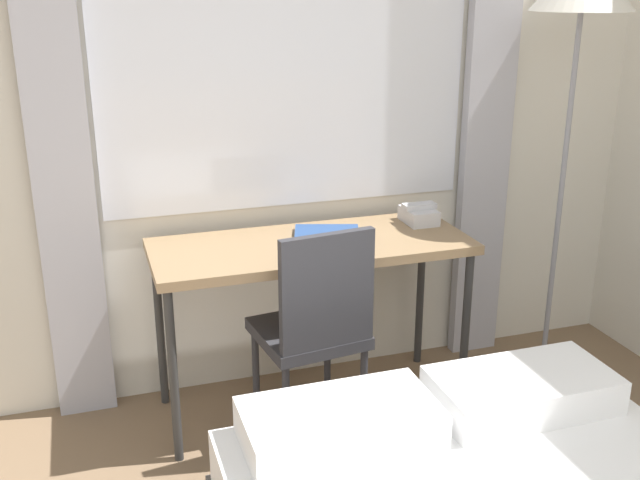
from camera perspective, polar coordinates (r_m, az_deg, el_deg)
wall_back_with_window at (r=3.24m, az=-6.40°, el=11.10°), size 4.95×0.13×2.70m
desk at (r=3.13m, az=-0.67°, el=-1.29°), size 1.33×0.53×0.77m
desk_chair at (r=2.97m, az=-0.37°, el=-6.31°), size 0.45×0.45×0.93m
standing_lamp at (r=3.39m, az=19.33°, el=16.74°), size 0.43×0.43×1.93m
telephone at (r=3.38m, az=7.54°, el=1.95°), size 0.15×0.18×0.09m
book at (r=3.18m, az=0.53°, el=0.53°), size 0.31×0.26×0.02m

